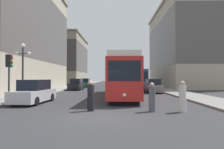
# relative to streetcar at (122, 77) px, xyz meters

# --- Properties ---
(ground_plane) EXTENTS (200.00, 200.00, 0.00)m
(ground_plane) POSITION_rel_streetcar_xyz_m (-1.46, -10.46, -2.10)
(ground_plane) COLOR #303033
(sidewalk_left) EXTENTS (3.37, 120.00, 0.15)m
(sidewalk_left) POSITION_rel_streetcar_xyz_m (-10.05, 29.54, -2.03)
(sidewalk_left) COLOR gray
(sidewalk_left) RESTS_ON ground
(sidewalk_right) EXTENTS (3.37, 120.00, 0.15)m
(sidewalk_right) POSITION_rel_streetcar_xyz_m (7.13, 29.54, -2.03)
(sidewalk_right) COLOR gray
(sidewalk_right) RESTS_ON ground
(streetcar) EXTENTS (2.89, 14.84, 3.89)m
(streetcar) POSITION_rel_streetcar_xyz_m (0.00, 0.00, 0.00)
(streetcar) COLOR black
(streetcar) RESTS_ON ground
(transit_bus) EXTENTS (2.67, 11.49, 3.45)m
(transit_bus) POSITION_rel_streetcar_xyz_m (3.47, 16.67, -0.15)
(transit_bus) COLOR black
(transit_bus) RESTS_ON ground
(parked_car_left_near) EXTENTS (1.94, 4.26, 1.82)m
(parked_car_left_near) POSITION_rel_streetcar_xyz_m (-7.06, 18.53, -1.26)
(parked_car_left_near) COLOR black
(parked_car_left_near) RESTS_ON ground
(parked_car_left_mid) EXTENTS (1.97, 4.40, 1.82)m
(parked_car_left_mid) POSITION_rel_streetcar_xyz_m (-7.06, 10.00, -1.26)
(parked_car_left_mid) COLOR black
(parked_car_left_mid) RESTS_ON ground
(parked_car_right_far) EXTENTS (1.99, 4.30, 1.82)m
(parked_car_right_far) POSITION_rel_streetcar_xyz_m (4.15, 4.51, -1.26)
(parked_car_right_far) COLOR black
(parked_car_right_far) RESTS_ON ground
(parked_car_left_far) EXTENTS (2.05, 4.54, 1.82)m
(parked_car_left_far) POSITION_rel_streetcar_xyz_m (-7.06, -5.53, -1.26)
(parked_car_left_far) COLOR black
(parked_car_left_far) RESTS_ON ground
(pedestrian_crossing_near) EXTENTS (0.38, 0.38, 1.69)m
(pedestrian_crossing_near) POSITION_rel_streetcar_xyz_m (1.38, -9.03, -1.31)
(pedestrian_crossing_near) COLOR #4C4C56
(pedestrian_crossing_near) RESTS_ON ground
(pedestrian_crossing_far) EXTENTS (0.40, 0.40, 1.81)m
(pedestrian_crossing_far) POSITION_rel_streetcar_xyz_m (-2.20, -8.86, -1.26)
(pedestrian_crossing_far) COLOR black
(pedestrian_crossing_far) RESTS_ON ground
(pedestrian_on_sidewalk) EXTENTS (0.40, 0.40, 1.79)m
(pedestrian_on_sidewalk) POSITION_rel_streetcar_xyz_m (3.09, -9.17, -1.27)
(pedestrian_on_sidewalk) COLOR beige
(pedestrian_on_sidewalk) RESTS_ON ground
(traffic_light_near_left) EXTENTS (0.47, 0.36, 3.57)m
(traffic_light_near_left) POSITION_rel_streetcar_xyz_m (-8.74, -6.05, 0.79)
(traffic_light_near_left) COLOR #232328
(traffic_light_near_left) RESTS_ON sidewalk_left
(lamp_post_left_near) EXTENTS (1.41, 0.36, 4.85)m
(lamp_post_left_near) POSITION_rel_streetcar_xyz_m (-8.96, -3.59, 1.28)
(lamp_post_left_near) COLOR #333338
(lamp_post_left_near) RESTS_ON sidewalk_left
(building_left_corner) EXTENTS (12.85, 24.56, 18.56)m
(building_left_corner) POSITION_rel_streetcar_xyz_m (-17.86, 9.51, 7.43)
(building_left_corner) COLOR #B2A893
(building_left_corner) RESTS_ON ground
(building_left_midblock) EXTENTS (15.97, 21.33, 15.73)m
(building_left_midblock) POSITION_rel_streetcar_xyz_m (-19.41, 42.24, 5.96)
(building_left_midblock) COLOR gray
(building_left_midblock) RESTS_ON ground
(building_right_corner) EXTENTS (12.16, 22.78, 17.21)m
(building_right_corner) POSITION_rel_streetcar_xyz_m (14.59, 20.64, 6.73)
(building_right_corner) COLOR #B2A893
(building_right_corner) RESTS_ON ground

